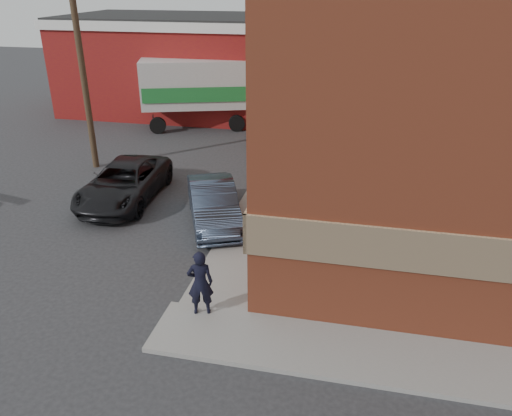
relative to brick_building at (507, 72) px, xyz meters
The scene contains 9 objects.
ground 13.23m from the brick_building, 133.36° to the right, with size 90.00×90.00×0.00m, color #28282B.
brick_building is the anchor object (origin of this frame).
sidewalk_west 9.15m from the brick_building, behind, with size 1.80×18.00×0.12m, color gray.
warehouse 18.30m from the brick_building, 142.80° to the left, with size 16.30×8.30×5.60m.
utility_pole 16.00m from the brick_building, behind, with size 2.00×0.26×9.00m.
man 12.84m from the brick_building, 131.22° to the right, with size 0.62×0.41×1.70m, color black.
sedan 10.95m from the brick_building, 155.69° to the right, with size 1.49×4.27×1.41m, color #2F3A4E.
suv_a 14.01m from the brick_building, 166.70° to the right, with size 2.33×5.06×1.41m, color black.
box_truck 15.02m from the brick_building, 150.77° to the left, with size 7.79×4.43×3.69m.
Camera 1 is at (3.85, -9.79, 7.62)m, focal length 35.00 mm.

